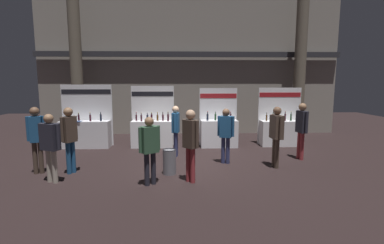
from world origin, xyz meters
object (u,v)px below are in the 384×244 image
at_px(visitor_2, 226,131).
at_px(visitor_6, 69,134).
at_px(exhibitor_booth_0, 86,131).
at_px(visitor_8, 190,139).
at_px(trash_bin, 169,162).
at_px(visitor_4, 302,126).
at_px(exhibitor_booth_3, 281,131).
at_px(visitor_5, 150,145).
at_px(visitor_1, 276,131).
at_px(exhibitor_booth_2, 219,131).
at_px(visitor_0, 36,134).
at_px(visitor_3, 50,141).
at_px(visitor_7, 176,127).
at_px(exhibitor_booth_1, 152,131).

relative_size(visitor_2, visitor_6, 0.93).
bearing_deg(exhibitor_booth_0, visitor_8, -45.78).
xyz_separation_m(visitor_6, visitor_8, (3.28, -0.82, 0.01)).
distance_m(trash_bin, visitor_4, 4.48).
height_order(exhibitor_booth_3, visitor_5, exhibitor_booth_3).
relative_size(visitor_1, visitor_5, 1.07).
xyz_separation_m(exhibitor_booth_2, trash_bin, (-1.79, -3.31, -0.26)).
relative_size(visitor_0, visitor_4, 1.00).
xyz_separation_m(visitor_5, visitor_6, (-2.29, 0.99, 0.08)).
bearing_deg(exhibitor_booth_0, exhibitor_booth_3, 0.50).
bearing_deg(visitor_8, visitor_6, -148.51).
bearing_deg(exhibitor_booth_0, visitor_1, -23.97).
height_order(visitor_3, visitor_7, visitor_3).
bearing_deg(visitor_2, visitor_7, 170.13).
xyz_separation_m(exhibitor_booth_3, visitor_8, (-3.73, -4.10, 0.51)).
bearing_deg(visitor_1, exhibitor_booth_2, 18.68).
distance_m(exhibitor_booth_3, visitor_7, 4.45).
xyz_separation_m(exhibitor_booth_1, trash_bin, (0.80, -3.38, -0.26)).
distance_m(visitor_1, visitor_8, 2.79).
relative_size(visitor_1, visitor_4, 0.98).
xyz_separation_m(exhibitor_booth_2, visitor_3, (-4.70, -3.87, 0.45)).
bearing_deg(trash_bin, exhibitor_booth_2, 61.64).
distance_m(visitor_6, visitor_7, 3.34).
height_order(visitor_7, visitor_8, visitor_8).
relative_size(visitor_0, visitor_1, 1.02).
distance_m(visitor_6, visitor_8, 3.38).
bearing_deg(exhibitor_booth_3, visitor_2, -136.47).
xyz_separation_m(visitor_5, visitor_7, (0.57, 2.72, 0.01)).
bearing_deg(visitor_5, visitor_3, -39.54).
height_order(visitor_5, visitor_8, visitor_8).
height_order(trash_bin, visitor_1, visitor_1).
xyz_separation_m(visitor_0, visitor_6, (0.89, 0.00, -0.01)).
xyz_separation_m(exhibitor_booth_0, visitor_7, (3.50, -1.47, 0.40)).
relative_size(exhibitor_booth_0, visitor_2, 1.41).
xyz_separation_m(visitor_4, visitor_8, (-3.65, -2.01, -0.00)).
height_order(visitor_0, visitor_4, visitor_0).
bearing_deg(visitor_8, visitor_2, 100.82).
bearing_deg(exhibitor_booth_3, visitor_1, -111.99).
distance_m(exhibitor_booth_0, visitor_1, 7.09).
distance_m(exhibitor_booth_1, visitor_0, 4.30).
bearing_deg(visitor_6, visitor_1, -52.68).
bearing_deg(visitor_2, visitor_5, -118.88).
distance_m(visitor_4, visitor_8, 4.16).
relative_size(exhibitor_booth_3, visitor_3, 1.31).
relative_size(exhibitor_booth_3, trash_bin, 3.30).
relative_size(trash_bin, visitor_7, 0.40).
xyz_separation_m(visitor_2, visitor_5, (-2.13, -1.79, -0.01)).
height_order(exhibitor_booth_2, visitor_8, exhibitor_booth_2).
bearing_deg(visitor_1, visitor_8, 108.08).
bearing_deg(visitor_6, visitor_8, -70.07).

